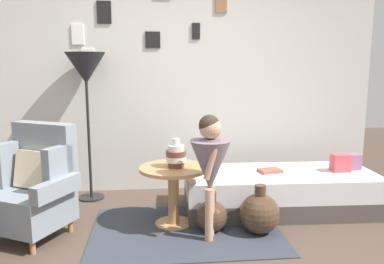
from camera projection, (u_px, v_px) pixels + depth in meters
name	position (u px, v px, depth m)	size (l,w,h in m)	color
gallery_wall	(170.00, 79.00, 4.55)	(4.80, 0.12, 2.60)	beige
rug	(186.00, 230.00, 3.51)	(1.67, 1.20, 0.01)	#333842
armchair	(34.00, 186.00, 3.37)	(0.90, 0.82, 0.97)	#9E7042
daybed	(279.00, 191.00, 3.99)	(1.92, 0.86, 0.40)	#4C4742
pillow_head	(352.00, 162.00, 4.05)	(0.16, 0.12, 0.16)	gray
pillow_mid	(340.00, 163.00, 3.97)	(0.18, 0.12, 0.18)	#D64C56
side_table	(173.00, 183.00, 3.58)	(0.62, 0.62, 0.55)	tan
vase_striped	(176.00, 155.00, 3.54)	(0.18, 0.18, 0.26)	brown
floor_lamp	(86.00, 73.00, 4.13)	(0.42, 0.42, 1.60)	black
person_child	(210.00, 162.00, 3.24)	(0.34, 0.34, 1.07)	tan
book_on_daybed	(270.00, 171.00, 3.95)	(0.22, 0.16, 0.03)	#A05349
demijohn_near	(212.00, 216.00, 3.48)	(0.28, 0.28, 0.37)	#473323
demijohn_far	(260.00, 213.00, 3.44)	(0.36, 0.36, 0.44)	#473323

